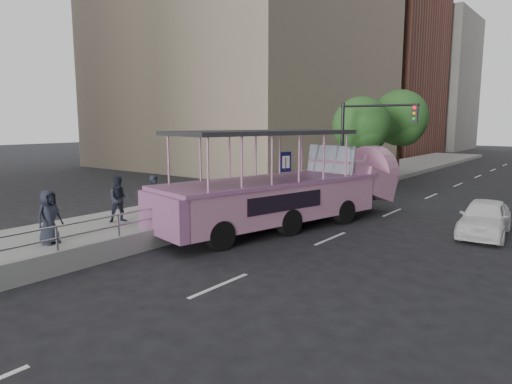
{
  "coord_description": "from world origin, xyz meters",
  "views": [
    {
      "loc": [
        8.52,
        -10.33,
        4.15
      ],
      "look_at": [
        -1.05,
        2.26,
        1.72
      ],
      "focal_mm": 32.0,
      "sensor_mm": 36.0,
      "label": 1
    }
  ],
  "objects_px": {
    "pedestrian_near": "(155,199)",
    "pedestrian_mid": "(120,199)",
    "pedestrian_far": "(49,217)",
    "street_tree_near": "(362,128)",
    "car": "(485,218)",
    "street_tree_far": "(401,120)",
    "traffic_signal": "(363,135)",
    "parking_sign": "(285,175)",
    "duck_boat": "(292,190)"
  },
  "relations": [
    {
      "from": "car",
      "to": "parking_sign",
      "type": "bearing_deg",
      "value": -178.5
    },
    {
      "from": "pedestrian_mid",
      "to": "pedestrian_far",
      "type": "bearing_deg",
      "value": -137.41
    },
    {
      "from": "pedestrian_far",
      "to": "car",
      "type": "bearing_deg",
      "value": -50.73
    },
    {
      "from": "pedestrian_near",
      "to": "pedestrian_far",
      "type": "height_order",
      "value": "pedestrian_near"
    },
    {
      "from": "pedestrian_mid",
      "to": "street_tree_far",
      "type": "xyz_separation_m",
      "value": [
        3.14,
        21.59,
        3.11
      ]
    },
    {
      "from": "street_tree_far",
      "to": "street_tree_near",
      "type": "bearing_deg",
      "value": -91.91
    },
    {
      "from": "duck_boat",
      "to": "street_tree_far",
      "type": "bearing_deg",
      "value": 95.94
    },
    {
      "from": "pedestrian_far",
      "to": "parking_sign",
      "type": "height_order",
      "value": "parking_sign"
    },
    {
      "from": "pedestrian_near",
      "to": "street_tree_far",
      "type": "xyz_separation_m",
      "value": [
        2.0,
        20.79,
        3.09
      ]
    },
    {
      "from": "duck_boat",
      "to": "street_tree_near",
      "type": "bearing_deg",
      "value": 100.2
    },
    {
      "from": "pedestrian_far",
      "to": "street_tree_near",
      "type": "xyz_separation_m",
      "value": [
        2.0,
        18.95,
        2.65
      ]
    },
    {
      "from": "car",
      "to": "pedestrian_mid",
      "type": "height_order",
      "value": "pedestrian_mid"
    },
    {
      "from": "car",
      "to": "pedestrian_near",
      "type": "xyz_separation_m",
      "value": [
        -10.38,
        -6.74,
        0.55
      ]
    },
    {
      "from": "pedestrian_mid",
      "to": "parking_sign",
      "type": "bearing_deg",
      "value": 1.0
    },
    {
      "from": "street_tree_near",
      "to": "street_tree_far",
      "type": "distance_m",
      "value": 6.02
    },
    {
      "from": "car",
      "to": "pedestrian_far",
      "type": "xyz_separation_m",
      "value": [
        -10.58,
        -10.9,
        0.5
      ]
    },
    {
      "from": "pedestrian_near",
      "to": "street_tree_far",
      "type": "relative_size",
      "value": 0.29
    },
    {
      "from": "traffic_signal",
      "to": "street_tree_near",
      "type": "bearing_deg",
      "value": 114.98
    },
    {
      "from": "car",
      "to": "pedestrian_mid",
      "type": "bearing_deg",
      "value": -151.04
    },
    {
      "from": "parking_sign",
      "to": "traffic_signal",
      "type": "height_order",
      "value": "traffic_signal"
    },
    {
      "from": "parking_sign",
      "to": "traffic_signal",
      "type": "distance_m",
      "value": 5.87
    },
    {
      "from": "pedestrian_far",
      "to": "traffic_signal",
      "type": "relative_size",
      "value": 0.34
    },
    {
      "from": "car",
      "to": "traffic_signal",
      "type": "height_order",
      "value": "traffic_signal"
    },
    {
      "from": "pedestrian_near",
      "to": "car",
      "type": "bearing_deg",
      "value": -54.75
    },
    {
      "from": "pedestrian_near",
      "to": "pedestrian_mid",
      "type": "height_order",
      "value": "pedestrian_near"
    },
    {
      "from": "pedestrian_near",
      "to": "street_tree_far",
      "type": "height_order",
      "value": "street_tree_far"
    },
    {
      "from": "pedestrian_near",
      "to": "street_tree_far",
      "type": "bearing_deg",
      "value": -3.23
    },
    {
      "from": "street_tree_near",
      "to": "pedestrian_near",
      "type": "bearing_deg",
      "value": -96.93
    },
    {
      "from": "car",
      "to": "street_tree_far",
      "type": "height_order",
      "value": "street_tree_far"
    },
    {
      "from": "duck_boat",
      "to": "pedestrian_mid",
      "type": "bearing_deg",
      "value": -136.0
    },
    {
      "from": "traffic_signal",
      "to": "car",
      "type": "bearing_deg",
      "value": -33.51
    },
    {
      "from": "street_tree_far",
      "to": "duck_boat",
      "type": "bearing_deg",
      "value": -84.06
    },
    {
      "from": "pedestrian_near",
      "to": "traffic_signal",
      "type": "height_order",
      "value": "traffic_signal"
    },
    {
      "from": "pedestrian_far",
      "to": "traffic_signal",
      "type": "distance_m",
      "value": 16.1
    },
    {
      "from": "street_tree_far",
      "to": "pedestrian_mid",
      "type": "bearing_deg",
      "value": -98.29
    },
    {
      "from": "pedestrian_far",
      "to": "parking_sign",
      "type": "bearing_deg",
      "value": -19.45
    },
    {
      "from": "pedestrian_mid",
      "to": "traffic_signal",
      "type": "height_order",
      "value": "traffic_signal"
    },
    {
      "from": "car",
      "to": "traffic_signal",
      "type": "xyz_separation_m",
      "value": [
        -6.98,
        4.62,
        2.83
      ]
    },
    {
      "from": "pedestrian_far",
      "to": "street_tree_far",
      "type": "bearing_deg",
      "value": -11.61
    },
    {
      "from": "street_tree_near",
      "to": "traffic_signal",
      "type": "bearing_deg",
      "value": -65.02
    },
    {
      "from": "pedestrian_mid",
      "to": "parking_sign",
      "type": "xyz_separation_m",
      "value": [
        3.25,
        6.71,
        0.56
      ]
    },
    {
      "from": "car",
      "to": "parking_sign",
      "type": "height_order",
      "value": "parking_sign"
    },
    {
      "from": "parking_sign",
      "to": "street_tree_far",
      "type": "height_order",
      "value": "street_tree_far"
    },
    {
      "from": "pedestrian_far",
      "to": "traffic_signal",
      "type": "xyz_separation_m",
      "value": [
        3.59,
        15.52,
        2.33
      ]
    },
    {
      "from": "street_tree_near",
      "to": "street_tree_far",
      "type": "relative_size",
      "value": 0.89
    },
    {
      "from": "car",
      "to": "pedestrian_far",
      "type": "distance_m",
      "value": 15.19
    },
    {
      "from": "duck_boat",
      "to": "pedestrian_far",
      "type": "height_order",
      "value": "duck_boat"
    },
    {
      "from": "car",
      "to": "street_tree_far",
      "type": "xyz_separation_m",
      "value": [
        -8.38,
        14.05,
        3.63
      ]
    },
    {
      "from": "duck_boat",
      "to": "pedestrian_near",
      "type": "xyz_separation_m",
      "value": [
        -3.75,
        -3.93,
        -0.21
      ]
    },
    {
      "from": "traffic_signal",
      "to": "pedestrian_far",
      "type": "bearing_deg",
      "value": -103.04
    }
  ]
}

